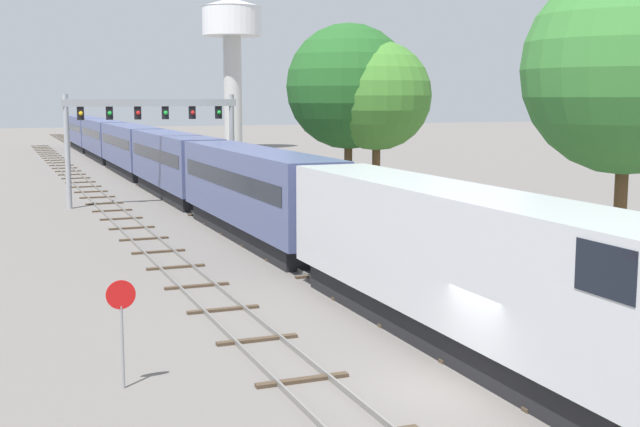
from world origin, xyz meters
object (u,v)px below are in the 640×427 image
stop_sign (122,318)px  trackside_tree_mid (349,87)px  trackside_tree_left (377,96)px  passenger_train (148,154)px  signal_gantry (152,123)px  water_tower (232,34)px  trackside_tree_right (627,70)px

stop_sign → trackside_tree_mid: trackside_tree_mid is taller
trackside_tree_left → trackside_tree_mid: bearing=133.0°
passenger_train → signal_gantry: bearing=-98.9°
trackside_tree_mid → passenger_train: bearing=116.9°
stop_sign → trackside_tree_left: (21.63, 29.98, 5.74)m
water_tower → signal_gantry: bearing=-111.0°
stop_sign → trackside_tree_left: size_ratio=0.25×
signal_gantry → water_tower: bearing=69.0°
water_tower → trackside_tree_right: size_ratio=1.64×
passenger_train → trackside_tree_left: trackside_tree_left is taller
signal_gantry → trackside_tree_mid: 13.93m
water_tower → trackside_tree_left: (-8.71, -66.13, -8.85)m
passenger_train → stop_sign: size_ratio=42.52×
trackside_tree_left → trackside_tree_right: 23.07m
signal_gantry → trackside_tree_left: (13.88, -7.22, 1.89)m
water_tower → trackside_tree_mid: (-10.13, -64.61, -8.23)m
water_tower → trackside_tree_right: water_tower is taller
signal_gantry → water_tower: (22.59, 58.91, 10.74)m
stop_sign → trackside_tree_left: trackside_tree_left is taller
trackside_tree_left → stop_sign: bearing=-125.8°
stop_sign → trackside_tree_mid: 37.97m
water_tower → trackside_tree_left: size_ratio=1.90×
signal_gantry → trackside_tree_mid: trackside_tree_mid is taller
signal_gantry → trackside_tree_left: bearing=-27.5°
trackside_tree_left → trackside_tree_mid: (-1.42, 1.52, 0.62)m
trackside_tree_left → passenger_train: bearing=118.2°
passenger_train → stop_sign: (-10.00, -51.64, -0.74)m
signal_gantry → water_tower: size_ratio=0.56×
passenger_train → water_tower: size_ratio=5.69×
passenger_train → trackside_tree_mid: (10.21, -20.14, 5.63)m
water_tower → trackside_tree_mid: bearing=-98.9°
trackside_tree_left → water_tower: bearing=82.5°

